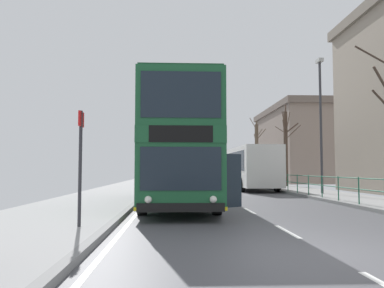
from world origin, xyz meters
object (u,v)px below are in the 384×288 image
(bare_tree_far_00, at_px, (286,146))
(bare_tree_far_01, at_px, (257,152))
(double_decker_bus_main, at_px, (179,148))
(bus_stop_sign_near, at_px, (80,155))
(background_building_00, at_px, (313,145))
(street_lamp_far_side, at_px, (321,115))
(background_bus_far_lane, at_px, (249,167))

(bare_tree_far_00, height_order, bare_tree_far_01, bare_tree_far_01)
(bare_tree_far_01, bearing_deg, bare_tree_far_00, -86.41)
(double_decker_bus_main, xyz_separation_m, bus_stop_sign_near, (-2.41, -6.61, -0.52))
(bus_stop_sign_near, distance_m, bare_tree_far_01, 33.63)
(background_building_00, bearing_deg, bare_tree_far_01, -142.40)
(bare_tree_far_00, bearing_deg, double_decker_bus_main, -119.15)
(street_lamp_far_side, height_order, background_building_00, background_building_00)
(street_lamp_far_side, distance_m, background_building_00, 26.80)
(double_decker_bus_main, height_order, background_building_00, background_building_00)
(street_lamp_far_side, bearing_deg, bus_stop_sign_near, -129.93)
(background_building_00, bearing_deg, double_decker_bus_main, -117.97)
(double_decker_bus_main, height_order, background_bus_far_lane, double_decker_bus_main)
(bus_stop_sign_near, height_order, bare_tree_far_01, bare_tree_far_01)
(bare_tree_far_00, bearing_deg, background_bus_far_lane, -139.34)
(bare_tree_far_00, xyz_separation_m, background_building_00, (7.67, 15.25, 1.08))
(street_lamp_far_side, bearing_deg, bare_tree_far_00, 85.22)
(background_bus_far_lane, distance_m, bare_tree_far_00, 5.15)
(background_bus_far_lane, distance_m, background_building_00, 21.80)
(bus_stop_sign_near, xyz_separation_m, street_lamp_far_side, (10.63, 12.70, 2.79))
(background_bus_far_lane, xyz_separation_m, background_building_00, (11.34, 18.41, 2.83))
(double_decker_bus_main, height_order, bare_tree_far_01, bare_tree_far_01)
(street_lamp_far_side, bearing_deg, background_building_00, 71.48)
(background_bus_far_lane, height_order, bare_tree_far_00, bare_tree_far_00)
(street_lamp_far_side, xyz_separation_m, bare_tree_far_01, (0.29, 19.08, -1.26))
(double_decker_bus_main, height_order, bus_stop_sign_near, double_decker_bus_main)
(double_decker_bus_main, distance_m, bare_tree_far_01, 26.59)
(background_bus_far_lane, height_order, bare_tree_far_01, bare_tree_far_01)
(bare_tree_far_00, distance_m, bare_tree_far_01, 8.94)
(double_decker_bus_main, distance_m, street_lamp_far_side, 10.47)
(bus_stop_sign_near, bearing_deg, background_building_00, 63.33)
(street_lamp_far_side, relative_size, bare_tree_far_00, 1.13)
(bus_stop_sign_near, bearing_deg, background_bus_far_lane, 68.38)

